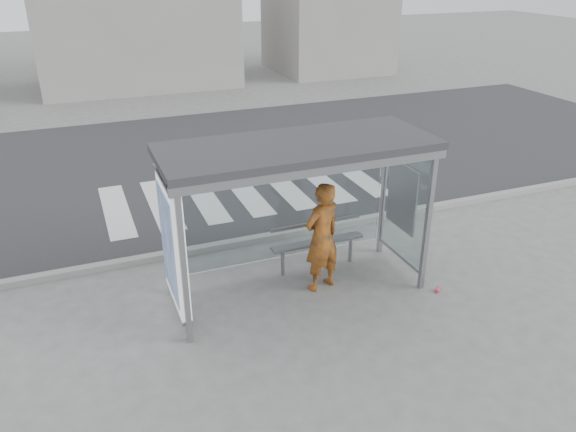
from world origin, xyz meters
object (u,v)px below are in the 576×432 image
Objects in this scene: bench at (317,242)px; soda_can at (438,290)px; person at (322,237)px; bus_shelter at (274,184)px.

bench reaches higher than soda_can.
person is 14.73× the size of soda_can.
person is at bearing 153.90° from soda_can.
bus_shelter is 3.37m from soda_can.
bench is at bearing 136.38° from soda_can.
person reaches higher than bench.
bus_shelter is at bearing 159.18° from soda_can.
person reaches higher than soda_can.
bench is at bearing 27.49° from bus_shelter.
bus_shelter is at bearing -152.51° from bench.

